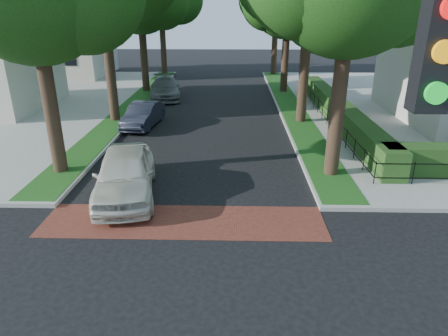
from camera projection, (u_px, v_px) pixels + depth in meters
The scene contains 11 objects.
ground at pixel (168, 286), 9.80m from camera, with size 120.00×120.00×0.00m, color black.
crosswalk_far at pixel (184, 221), 12.77m from camera, with size 9.00×2.20×0.01m, color maroon.
grass_strip_ne at pixel (290, 105), 27.32m from camera, with size 1.60×29.80×0.02m, color #1A4313.
grass_strip_nw at pixel (133, 104), 27.58m from camera, with size 1.60×29.80×0.02m, color #1A4313.
tree_right_far at pixel (289, 0), 29.55m from camera, with size 7.25×6.23×9.74m.
hedge_main_road at pixel (339, 111), 23.25m from camera, with size 1.00×18.00×1.20m, color #1D4317.
fence_main_road at pixel (325, 114), 23.32m from camera, with size 0.06×18.00×0.90m, color black, non-canonical shape.
house_left_far at pixel (56, 22), 37.95m from camera, with size 10.00×9.00×10.14m.
parked_car_front at pixel (125, 174), 14.24m from camera, with size 2.03×5.05×1.72m, color beige.
parked_car_middle at pixel (143, 115), 22.73m from camera, with size 1.44×4.12×1.36m, color black.
parked_car_rear at pixel (165, 88), 29.89m from camera, with size 2.13×5.23×1.52m, color slate.
Camera 1 is at (1.58, -7.97, 6.37)m, focal length 32.00 mm.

